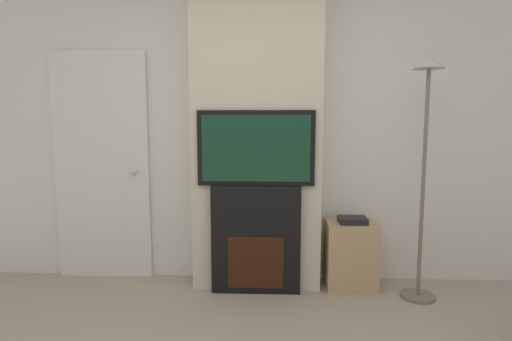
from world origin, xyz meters
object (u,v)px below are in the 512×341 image
object	(u,v)px
fireplace	(256,239)
media_stand	(351,254)
television	(256,148)
floor_lamp	(426,133)

from	to	relation	value
fireplace	media_stand	size ratio (longest dim) A/B	1.45
media_stand	fireplace	bearing A→B (deg)	-172.02
television	media_stand	distance (m)	1.21
fireplace	media_stand	world-z (taller)	fireplace
floor_lamp	media_stand	distance (m)	1.16
fireplace	floor_lamp	bearing A→B (deg)	-3.37
television	floor_lamp	size ratio (longest dim) A/B	0.49
fireplace	media_stand	bearing A→B (deg)	7.98
television	floor_lamp	bearing A→B (deg)	-3.28
television	floor_lamp	xyz separation A→B (m)	(1.30, -0.07, 0.13)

